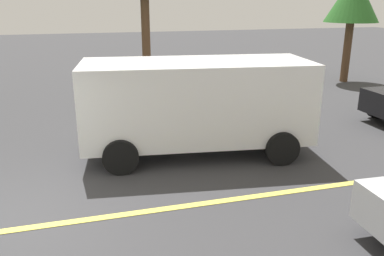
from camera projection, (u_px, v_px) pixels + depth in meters
lane_marking_centre at (177, 207)px, 7.07m from camera, size 28.00×0.16×0.01m
white_van at (198, 101)px, 9.26m from camera, size 5.41×2.80×2.20m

